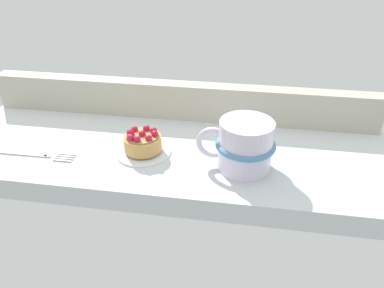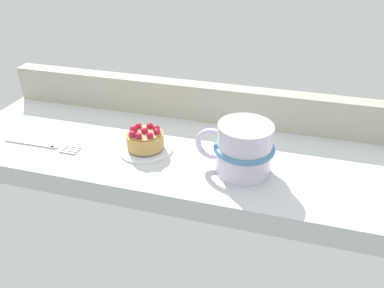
{
  "view_description": "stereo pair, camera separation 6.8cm",
  "coord_description": "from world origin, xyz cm",
  "px_view_note": "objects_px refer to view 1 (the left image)",
  "views": [
    {
      "loc": [
        14.64,
        -61.23,
        38.25
      ],
      "look_at": [
        5.43,
        -3.75,
        3.38
      ],
      "focal_mm": 35.16,
      "sensor_mm": 36.0,
      "label": 1
    },
    {
      "loc": [
        21.26,
        -59.77,
        38.25
      ],
      "look_at": [
        5.43,
        -3.75,
        3.38
      ],
      "focal_mm": 35.16,
      "sensor_mm": 36.0,
      "label": 2
    }
  ],
  "objects_px": {
    "coffee_mug": "(244,145)",
    "raspberry_tart": "(143,141)",
    "dessert_plate": "(143,151)",
    "dessert_fork": "(34,154)"
  },
  "relations": [
    {
      "from": "coffee_mug",
      "to": "dessert_fork",
      "type": "distance_m",
      "value": 0.39
    },
    {
      "from": "dessert_plate",
      "to": "dessert_fork",
      "type": "relative_size",
      "value": 0.65
    },
    {
      "from": "dessert_fork",
      "to": "coffee_mug",
      "type": "bearing_deg",
      "value": 3.62
    },
    {
      "from": "dessert_fork",
      "to": "raspberry_tart",
      "type": "bearing_deg",
      "value": 12.19
    },
    {
      "from": "coffee_mug",
      "to": "raspberry_tart",
      "type": "bearing_deg",
      "value": 174.37
    },
    {
      "from": "dessert_plate",
      "to": "coffee_mug",
      "type": "xyz_separation_m",
      "value": [
        0.19,
        -0.02,
        0.04
      ]
    },
    {
      "from": "raspberry_tart",
      "to": "dessert_fork",
      "type": "xyz_separation_m",
      "value": [
        -0.2,
        -0.04,
        -0.02
      ]
    },
    {
      "from": "dessert_plate",
      "to": "raspberry_tart",
      "type": "height_order",
      "value": "raspberry_tart"
    },
    {
      "from": "raspberry_tart",
      "to": "coffee_mug",
      "type": "bearing_deg",
      "value": -5.63
    },
    {
      "from": "dessert_plate",
      "to": "raspberry_tart",
      "type": "xyz_separation_m",
      "value": [
        -0.0,
        -0.0,
        0.02
      ]
    }
  ]
}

